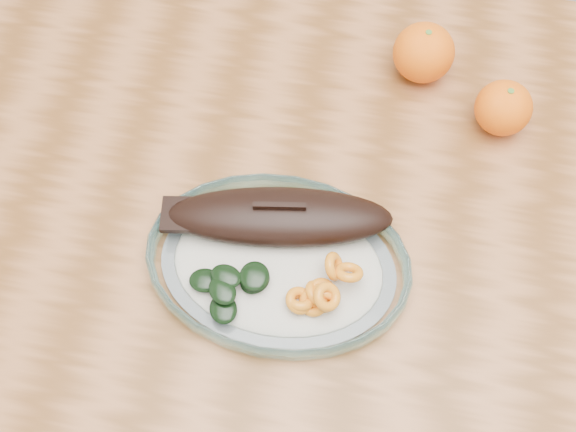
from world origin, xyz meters
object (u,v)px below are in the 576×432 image
Objects in this scene: dining_table at (365,250)px; plated_meal at (278,260)px; orange_left at (424,53)px; orange_right at (503,108)px.

plated_meal is at bearing -139.15° from dining_table.
plated_meal is (-0.10, -0.09, 0.12)m from dining_table.
orange_left is at bearing 67.57° from plated_meal.
orange_left is 0.13m from orange_right.
dining_table is 14.96× the size of orange_left.
orange_left is (0.13, 0.32, 0.02)m from plated_meal.
dining_table is 16.76× the size of orange_right.
orange_right is (0.11, -0.07, -0.00)m from orange_left.
plated_meal reaches higher than dining_table.
dining_table is at bearing -97.56° from orange_left.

